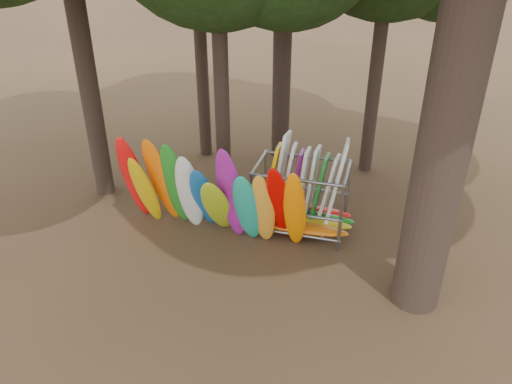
# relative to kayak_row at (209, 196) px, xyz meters

# --- Properties ---
(ground) EXTENTS (120.00, 120.00, 0.00)m
(ground) POSITION_rel_kayak_row_xyz_m (1.07, -1.06, -1.33)
(ground) COLOR #47331E
(ground) RESTS_ON ground
(kayak_row) EXTENTS (5.37, 1.78, 3.19)m
(kayak_row) POSITION_rel_kayak_row_xyz_m (0.00, 0.00, 0.00)
(kayak_row) COLOR red
(kayak_row) RESTS_ON ground
(storage_rack) EXTENTS (3.10, 1.56, 2.86)m
(storage_rack) POSITION_rel_kayak_row_xyz_m (2.30, 1.09, -0.37)
(storage_rack) COLOR slate
(storage_rack) RESTS_ON ground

